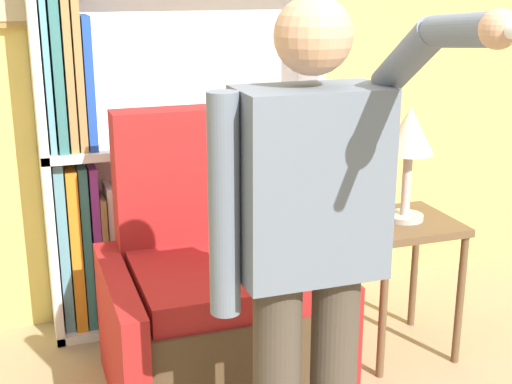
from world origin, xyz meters
The scene contains 6 objects.
wall_back centered at (-0.01, 2.03, 1.40)m, with size 8.00×0.11×2.80m.
bookcase centered at (-0.30, 1.87, 0.90)m, with size 1.39×0.28×1.86m.
armchair centered at (-0.16, 1.17, 0.38)m, with size 0.93×0.82×1.19m.
person_standing centered at (-0.11, 0.28, 0.97)m, with size 0.58×0.78×1.69m.
side_table centered at (0.75, 1.17, 0.54)m, with size 0.45×0.45×0.66m.
table_lamp centered at (0.75, 1.17, 1.04)m, with size 0.22×0.22×0.52m.
Camera 1 is at (-0.90, -1.53, 1.73)m, focal length 50.00 mm.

